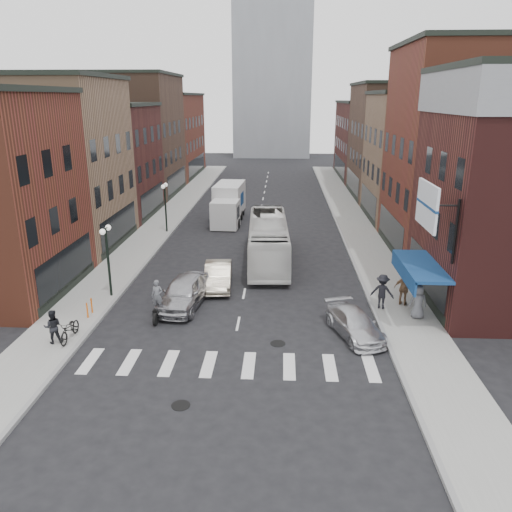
{
  "coord_description": "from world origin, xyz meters",
  "views": [
    {
      "loc": [
        2.08,
        -21.54,
        10.77
      ],
      "look_at": [
        0.67,
        5.24,
        2.2
      ],
      "focal_mm": 35.0,
      "sensor_mm": 36.0,
      "label": 1
    }
  ],
  "objects_px": {
    "sedan_left_near": "(184,292)",
    "curb_car": "(355,324)",
    "sedan_left_far": "(218,275)",
    "motorcycle_rider": "(158,301)",
    "box_truck": "(228,204)",
    "parked_bicycle": "(70,329)",
    "billboard_sign": "(429,207)",
    "ped_left_solo": "(53,327)",
    "ped_right_a": "(382,291)",
    "ped_right_c": "(418,302)",
    "transit_bus": "(268,240)",
    "streetlamp_near": "(107,248)",
    "bike_rack": "(90,308)",
    "streetlamp_far": "(165,198)",
    "ped_right_b": "(404,289)"
  },
  "relations": [
    {
      "from": "sedan_left_near",
      "to": "curb_car",
      "type": "bearing_deg",
      "value": -11.52
    },
    {
      "from": "sedan_left_far",
      "to": "motorcycle_rider",
      "type": "bearing_deg",
      "value": -122.1
    },
    {
      "from": "box_truck",
      "to": "motorcycle_rider",
      "type": "height_order",
      "value": "box_truck"
    },
    {
      "from": "motorcycle_rider",
      "to": "parked_bicycle",
      "type": "distance_m",
      "value": 4.35
    },
    {
      "from": "billboard_sign",
      "to": "sedan_left_far",
      "type": "relative_size",
      "value": 0.85
    },
    {
      "from": "parked_bicycle",
      "to": "ped_left_solo",
      "type": "distance_m",
      "value": 0.76
    },
    {
      "from": "sedan_left_near",
      "to": "ped_right_a",
      "type": "xyz_separation_m",
      "value": [
        10.46,
        0.0,
        0.25
      ]
    },
    {
      "from": "ped_right_c",
      "to": "sedan_left_near",
      "type": "bearing_deg",
      "value": -3.34
    },
    {
      "from": "billboard_sign",
      "to": "sedan_left_near",
      "type": "distance_m",
      "value": 13.04
    },
    {
      "from": "sedan_left_far",
      "to": "curb_car",
      "type": "bearing_deg",
      "value": -44.45
    },
    {
      "from": "box_truck",
      "to": "transit_bus",
      "type": "distance_m",
      "value": 11.87
    },
    {
      "from": "box_truck",
      "to": "billboard_sign",
      "type": "bearing_deg",
      "value": -59.11
    },
    {
      "from": "streetlamp_near",
      "to": "transit_bus",
      "type": "distance_m",
      "value": 11.17
    },
    {
      "from": "ped_right_c",
      "to": "transit_bus",
      "type": "bearing_deg",
      "value": -47.53
    },
    {
      "from": "streetlamp_near",
      "to": "parked_bicycle",
      "type": "xyz_separation_m",
      "value": [
        -0.1,
        -5.36,
        -2.26
      ]
    },
    {
      "from": "motorcycle_rider",
      "to": "curb_car",
      "type": "xyz_separation_m",
      "value": [
        9.66,
        -1.28,
        -0.39
      ]
    },
    {
      "from": "parked_bicycle",
      "to": "motorcycle_rider",
      "type": "bearing_deg",
      "value": 38.0
    },
    {
      "from": "sedan_left_near",
      "to": "curb_car",
      "type": "height_order",
      "value": "sedan_left_near"
    },
    {
      "from": "sedan_left_far",
      "to": "sedan_left_near",
      "type": "bearing_deg",
      "value": -120.51
    },
    {
      "from": "bike_rack",
      "to": "transit_bus",
      "type": "distance_m",
      "value": 13.13
    },
    {
      "from": "ped_right_c",
      "to": "bike_rack",
      "type": "bearing_deg",
      "value": 4.04
    },
    {
      "from": "box_truck",
      "to": "streetlamp_far",
      "type": "bearing_deg",
      "value": -134.73
    },
    {
      "from": "curb_car",
      "to": "parked_bicycle",
      "type": "height_order",
      "value": "curb_car"
    },
    {
      "from": "streetlamp_near",
      "to": "box_truck",
      "type": "height_order",
      "value": "streetlamp_near"
    },
    {
      "from": "bike_rack",
      "to": "ped_right_a",
      "type": "xyz_separation_m",
      "value": [
        15.0,
        1.7,
        0.53
      ]
    },
    {
      "from": "box_truck",
      "to": "sedan_left_far",
      "type": "height_order",
      "value": "box_truck"
    },
    {
      "from": "streetlamp_far",
      "to": "sedan_left_far",
      "type": "height_order",
      "value": "streetlamp_far"
    },
    {
      "from": "parked_bicycle",
      "to": "streetlamp_near",
      "type": "bearing_deg",
      "value": 89.41
    },
    {
      "from": "box_truck",
      "to": "sedan_left_near",
      "type": "relative_size",
      "value": 1.58
    },
    {
      "from": "ped_right_c",
      "to": "streetlamp_near",
      "type": "bearing_deg",
      "value": -5.35
    },
    {
      "from": "streetlamp_near",
      "to": "motorcycle_rider",
      "type": "bearing_deg",
      "value": -39.09
    },
    {
      "from": "ped_left_solo",
      "to": "bike_rack",
      "type": "bearing_deg",
      "value": -119.69
    },
    {
      "from": "motorcycle_rider",
      "to": "ped_right_b",
      "type": "bearing_deg",
      "value": 14.54
    },
    {
      "from": "sedan_left_far",
      "to": "ped_left_solo",
      "type": "xyz_separation_m",
      "value": [
        -6.49,
        -7.72,
        0.23
      ]
    },
    {
      "from": "motorcycle_rider",
      "to": "transit_bus",
      "type": "bearing_deg",
      "value": 66.2
    },
    {
      "from": "transit_bus",
      "to": "billboard_sign",
      "type": "bearing_deg",
      "value": -57.23
    },
    {
      "from": "sedan_left_near",
      "to": "motorcycle_rider",
      "type": "bearing_deg",
      "value": -112.48
    },
    {
      "from": "bike_rack",
      "to": "sedan_left_near",
      "type": "height_order",
      "value": "sedan_left_near"
    },
    {
      "from": "ped_left_solo",
      "to": "ped_right_b",
      "type": "height_order",
      "value": "ped_right_b"
    },
    {
      "from": "curb_car",
      "to": "ped_right_b",
      "type": "xyz_separation_m",
      "value": [
        3.04,
        3.5,
        0.46
      ]
    },
    {
      "from": "curb_car",
      "to": "ped_right_a",
      "type": "relative_size",
      "value": 2.21
    },
    {
      "from": "transit_bus",
      "to": "ped_right_b",
      "type": "relative_size",
      "value": 5.95
    },
    {
      "from": "ped_left_solo",
      "to": "ped_right_a",
      "type": "height_order",
      "value": "ped_right_a"
    },
    {
      "from": "sedan_left_far",
      "to": "ped_right_b",
      "type": "xyz_separation_m",
      "value": [
        10.26,
        -2.5,
        0.34
      ]
    },
    {
      "from": "streetlamp_far",
      "to": "ped_right_a",
      "type": "bearing_deg",
      "value": -45.38
    },
    {
      "from": "streetlamp_far",
      "to": "ped_left_solo",
      "type": "xyz_separation_m",
      "value": [
        -0.7,
        -19.72,
        -1.97
      ]
    },
    {
      "from": "bike_rack",
      "to": "box_truck",
      "type": "xyz_separation_m",
      "value": [
        4.9,
        20.91,
        1.08
      ]
    },
    {
      "from": "streetlamp_near",
      "to": "box_truck",
      "type": "xyz_separation_m",
      "value": [
        4.7,
        18.21,
        -1.28
      ]
    },
    {
      "from": "curb_car",
      "to": "ped_right_b",
      "type": "height_order",
      "value": "ped_right_b"
    },
    {
      "from": "streetlamp_near",
      "to": "transit_bus",
      "type": "xyz_separation_m",
      "value": [
        8.6,
        7.0,
        -1.4
      ]
    }
  ]
}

